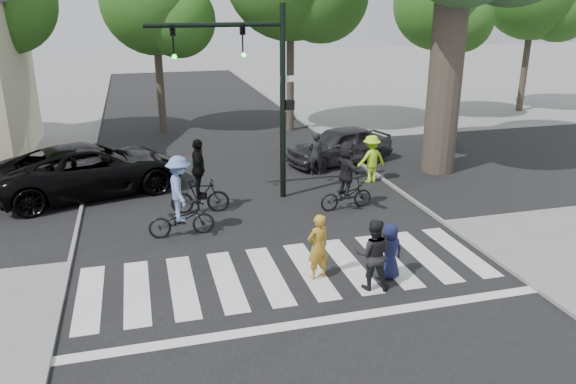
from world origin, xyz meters
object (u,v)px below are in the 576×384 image
pedestrian_woman (318,247)px  cyclist_left (180,202)px  cyclist_mid (199,183)px  car_grey (339,145)px  cyclist_right (347,179)px  pedestrian_child (389,251)px  traffic_signal (255,77)px  car_suv (91,169)px  pedestrian_adult (373,254)px

pedestrian_woman → cyclist_left: 4.31m
cyclist_mid → car_grey: size_ratio=0.54×
cyclist_right → car_grey: 5.04m
pedestrian_woman → pedestrian_child: bearing=146.7°
cyclist_mid → pedestrian_woman: bearing=-66.5°
traffic_signal → cyclist_right: bearing=-33.0°
cyclist_left → traffic_signal: bearing=41.9°
pedestrian_child → car_suv: bearing=-54.2°
traffic_signal → cyclist_mid: (-1.91, -0.73, -2.97)m
pedestrian_adult → cyclist_mid: bearing=-41.8°
traffic_signal → car_grey: traffic_signal is taller
pedestrian_child → car_grey: (2.17, 9.25, 0.05)m
pedestrian_adult → car_suv: size_ratio=0.27×
cyclist_right → car_grey: cyclist_right is taller
traffic_signal → pedestrian_child: bearing=-73.6°
pedestrian_child → cyclist_right: bearing=-103.2°
cyclist_left → cyclist_mid: bearing=66.7°
pedestrian_child → pedestrian_adult: 0.68m
pedestrian_adult → cyclist_mid: cyclist_mid is taller
traffic_signal → car_grey: bearing=39.2°
pedestrian_child → car_grey: bearing=-108.2°
pedestrian_woman → pedestrian_adult: (1.01, -0.77, 0.04)m
pedestrian_adult → car_suv: car_suv is taller
pedestrian_woman → car_suv: bearing=-72.9°
traffic_signal → cyclist_left: size_ratio=2.68×
pedestrian_adult → cyclist_right: cyclist_right is taller
pedestrian_adult → cyclist_right: size_ratio=0.77×
cyclist_right → pedestrian_child: bearing=-98.2°
pedestrian_child → traffic_signal: bearing=-78.6°
cyclist_right → car_grey: size_ratio=0.50×
pedestrian_adult → cyclist_mid: size_ratio=0.72×
cyclist_left → car_grey: 8.59m
pedestrian_child → car_suv: size_ratio=0.22×
pedestrian_woman → car_grey: bearing=-131.1°
car_suv → cyclist_right: bearing=-131.3°
pedestrian_woman → car_suv: (-5.31, 7.56, 0.05)m
pedestrian_woman → pedestrian_adult: bearing=124.6°
cyclist_right → pedestrian_adult: bearing=-104.1°
car_grey → cyclist_mid: bearing=-69.5°
traffic_signal → car_grey: 6.00m
cyclist_right → car_suv: 8.32m
pedestrian_adult → car_suv: 10.46m
cyclist_mid → pedestrian_child: bearing=-55.1°
traffic_signal → pedestrian_child: size_ratio=4.47×
traffic_signal → cyclist_left: traffic_signal is taller
traffic_signal → car_grey: (3.95, 3.22, -3.18)m
cyclist_left → pedestrian_adult: bearing=-46.6°
car_suv → car_grey: size_ratio=1.42×
cyclist_mid → car_suv: bearing=139.9°
cyclist_right → cyclist_left: bearing=-171.4°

